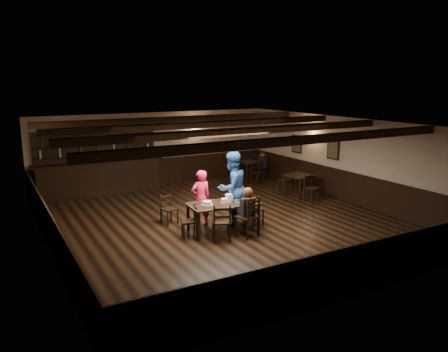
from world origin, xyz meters
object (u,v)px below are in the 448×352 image
woman_pink (201,198)px  man_blue (232,188)px  bar_counter (99,173)px  cake (207,203)px  chair_near_right (250,214)px  dining_table (223,206)px  chair_near_left (222,220)px

woman_pink → man_blue: size_ratio=0.77×
bar_counter → man_blue: bearing=-64.8°
man_blue → cake: 1.04m
chair_near_right → woman_pink: 1.55m
dining_table → woman_pink: woman_pink is taller
chair_near_left → bar_counter: bearing=103.3°
chair_near_right → man_blue: bearing=82.0°
chair_near_right → cake: 1.14m
dining_table → cake: size_ratio=6.31×
chair_near_left → bar_counter: size_ratio=0.22×
dining_table → chair_near_left: size_ratio=1.96×
cake → dining_table: bearing=-10.5°
chair_near_right → woman_pink: size_ratio=0.67×
cake → bar_counter: (-1.41, 5.38, -0.07)m
chair_near_right → cake: size_ratio=3.53×
woman_pink → bar_counter: 5.04m
dining_table → cake: 0.45m
chair_near_right → woman_pink: woman_pink is taller
chair_near_right → bar_counter: bar_counter is taller
man_blue → chair_near_right: bearing=67.0°
chair_near_right → chair_near_left: bearing=173.5°
chair_near_left → woman_pink: 1.32m
dining_table → bar_counter: bearing=108.6°
bar_counter → chair_near_left: bearing=-76.7°
chair_near_left → man_blue: 1.50m
dining_table → chair_near_left: (-0.40, -0.64, -0.14)m
woman_pink → man_blue: 0.89m
dining_table → chair_near_right: 0.81m
bar_counter → chair_near_right: bearing=-70.5°
chair_near_left → woman_pink: woman_pink is taller
woman_pink → cake: (-0.11, -0.58, 0.03)m
chair_near_left → chair_near_right: chair_near_right is taller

